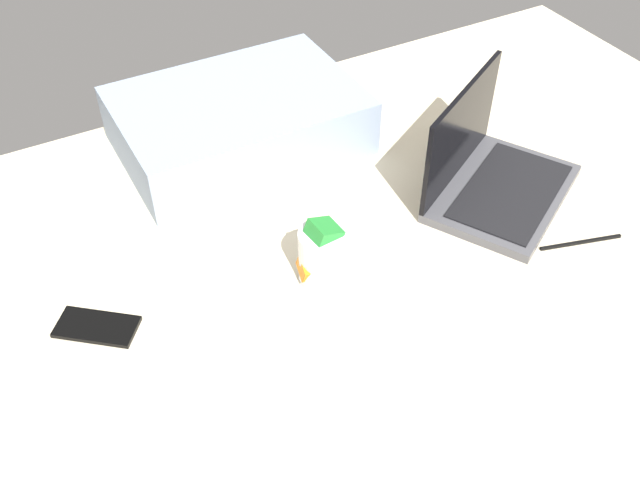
{
  "coord_description": "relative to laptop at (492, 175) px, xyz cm",
  "views": [
    {
      "loc": [
        -67.42,
        -78.79,
        114.52
      ],
      "look_at": [
        -21.32,
        5.74,
        24.0
      ],
      "focal_mm": 40.36,
      "sensor_mm": 36.0,
      "label": 1
    }
  ],
  "objects": [
    {
      "name": "bed_mattress",
      "position": [
        -20.06,
        -7.35,
        -13.41
      ],
      "size": [
        180.0,
        140.0,
        18.0
      ],
      "primitive_type": "cube",
      "color": "beige",
      "rests_on": "ground"
    },
    {
      "name": "snack_cup",
      "position": [
        -42.79,
        -5.06,
        1.56
      ],
      "size": [
        9.33,
        9.0,
        13.73
      ],
      "color": "silver",
      "rests_on": "bed_mattress"
    },
    {
      "name": "charger_cable",
      "position": [
        5.87,
        -21.23,
        -4.11
      ],
      "size": [
        16.52,
        5.22,
        0.6
      ],
      "primitive_type": "cube",
      "rotation": [
        0.0,
        0.0,
        -0.28
      ],
      "color": "black",
      "rests_on": "bed_mattress"
    },
    {
      "name": "pillow",
      "position": [
        -39.05,
        40.65,
        2.09
      ],
      "size": [
        52.0,
        36.0,
        13.0
      ],
      "primitive_type": "cube",
      "color": "#8C9EB7",
      "rests_on": "bed_mattress"
    },
    {
      "name": "laptop",
      "position": [
        0.0,
        0.0,
        0.0
      ],
      "size": [
        40.07,
        36.37,
        23.0
      ],
      "rotation": [
        0.0,
        0.0,
        0.52
      ],
      "color": "#4C4C51",
      "rests_on": "bed_mattress"
    },
    {
      "name": "cell_phone",
      "position": [
        -83.01,
        2.85,
        -4.01
      ],
      "size": [
        15.18,
        14.05,
        0.8
      ],
      "primitive_type": "cube",
      "rotation": [
        0.0,
        0.0,
        0.9
      ],
      "color": "black",
      "rests_on": "bed_mattress"
    }
  ]
}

